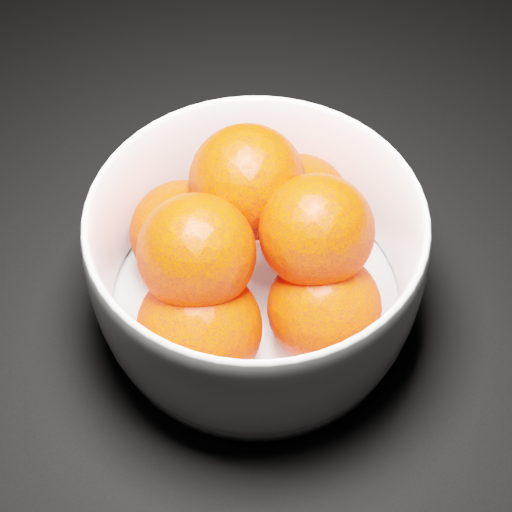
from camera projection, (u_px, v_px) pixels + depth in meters
name	position (u px, v px, depth m)	size (l,w,h in m)	color
bowl	(256.00, 261.00, 0.52)	(0.24, 0.24, 0.12)	white
orange_pile	(250.00, 249.00, 0.50)	(0.20, 0.19, 0.13)	#FF2300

